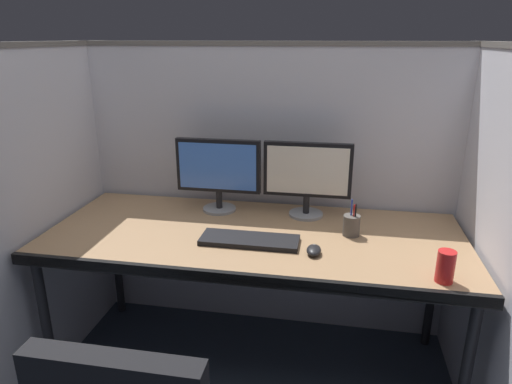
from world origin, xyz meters
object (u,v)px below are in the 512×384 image
Objects in this scene: desk at (254,243)px; monitor_right at (307,174)px; soda_can at (445,267)px; keyboard_main at (250,240)px; monitor_left at (218,170)px; computer_mouse at (314,250)px; pen_cup at (351,225)px.

monitor_right is (0.22, 0.27, 0.27)m from desk.
monitor_right is at bearing 50.57° from desk.
soda_can is at bearing -21.25° from desk.
monitor_left is at bearing 123.10° from keyboard_main.
keyboard_main is at bearing 167.43° from computer_mouse.
monitor_right is at bearing 59.22° from keyboard_main.
keyboard_main is at bearing -56.90° from monitor_left.
desk is 0.33m from computer_mouse.
computer_mouse is 0.50m from soda_can.
monitor_left is at bearing -179.27° from monitor_right.
soda_can is (0.77, -0.30, 0.11)m from desk.
soda_can reaches higher than computer_mouse.
pen_cup reaches higher than keyboard_main.
keyboard_main is at bearing -88.21° from desk.
keyboard_main is (0.23, -0.36, -0.20)m from monitor_left.
monitor_left is 0.47m from keyboard_main.
monitor_right is at bearing 134.18° from soda_can.
desk is 4.42× the size of monitor_right.
monitor_left is 0.45m from monitor_right.
monitor_left reaches higher than soda_can.
desk is at bearing -48.62° from monitor_left.
monitor_left is at bearing 150.72° from soda_can.
soda_can is (0.76, -0.20, 0.05)m from keyboard_main.
desk is 15.57× the size of soda_can.
desk is 11.18× the size of pen_cup.
desk is 0.11m from keyboard_main.
monitor_left is (-0.23, 0.26, 0.27)m from desk.
keyboard_main is 4.48× the size of computer_mouse.
monitor_left and monitor_right have the same top height.
keyboard_main is 3.52× the size of soda_can.
desk is 19.79× the size of computer_mouse.
monitor_right is at bearing 98.65° from computer_mouse.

